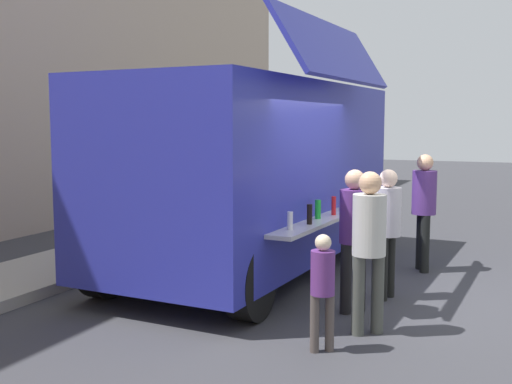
{
  "coord_description": "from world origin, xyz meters",
  "views": [
    {
      "loc": [
        -7.62,
        -1.96,
        2.23
      ],
      "look_at": [
        -0.01,
        1.46,
        1.3
      ],
      "focal_mm": 43.5,
      "sensor_mm": 36.0,
      "label": 1
    }
  ],
  "objects_px": {
    "child_near_queue": "(323,282)",
    "customer_rear_waiting": "(369,238)",
    "food_truck_main": "(255,170)",
    "customer_extra_browsing": "(424,202)",
    "trash_bin": "(230,203)",
    "customer_front_ordering": "(387,222)",
    "customer_mid_with_backpack": "(356,226)"
  },
  "relations": [
    {
      "from": "customer_mid_with_backpack",
      "to": "customer_rear_waiting",
      "type": "bearing_deg",
      "value": 148.73
    },
    {
      "from": "trash_bin",
      "to": "customer_rear_waiting",
      "type": "xyz_separation_m",
      "value": [
        -5.91,
        -4.58,
        0.57
      ]
    },
    {
      "from": "customer_mid_with_backpack",
      "to": "child_near_queue",
      "type": "distance_m",
      "value": 1.39
    },
    {
      "from": "customer_rear_waiting",
      "to": "child_near_queue",
      "type": "bearing_deg",
      "value": 116.13
    },
    {
      "from": "customer_extra_browsing",
      "to": "customer_mid_with_backpack",
      "type": "bearing_deg",
      "value": 57.01
    },
    {
      "from": "food_truck_main",
      "to": "trash_bin",
      "type": "relative_size",
      "value": 6.28
    },
    {
      "from": "food_truck_main",
      "to": "customer_extra_browsing",
      "type": "height_order",
      "value": "food_truck_main"
    },
    {
      "from": "customer_mid_with_backpack",
      "to": "customer_extra_browsing",
      "type": "height_order",
      "value": "customer_extra_browsing"
    },
    {
      "from": "customer_rear_waiting",
      "to": "customer_extra_browsing",
      "type": "xyz_separation_m",
      "value": [
        3.13,
        -0.06,
        0.02
      ]
    },
    {
      "from": "customer_mid_with_backpack",
      "to": "customer_rear_waiting",
      "type": "height_order",
      "value": "customer_rear_waiting"
    },
    {
      "from": "trash_bin",
      "to": "customer_front_ordering",
      "type": "distance_m",
      "value": 6.36
    },
    {
      "from": "food_truck_main",
      "to": "customer_rear_waiting",
      "type": "xyz_separation_m",
      "value": [
        -2.1,
        -2.26,
        -0.5
      ]
    },
    {
      "from": "customer_rear_waiting",
      "to": "customer_extra_browsing",
      "type": "distance_m",
      "value": 3.13
    },
    {
      "from": "food_truck_main",
      "to": "child_near_queue",
      "type": "relative_size",
      "value": 4.96
    },
    {
      "from": "trash_bin",
      "to": "customer_mid_with_backpack",
      "type": "bearing_deg",
      "value": -140.89
    },
    {
      "from": "trash_bin",
      "to": "child_near_queue",
      "type": "relative_size",
      "value": 0.79
    },
    {
      "from": "food_truck_main",
      "to": "trash_bin",
      "type": "height_order",
      "value": "food_truck_main"
    },
    {
      "from": "food_truck_main",
      "to": "customer_extra_browsing",
      "type": "distance_m",
      "value": 2.58
    },
    {
      "from": "food_truck_main",
      "to": "trash_bin",
      "type": "distance_m",
      "value": 4.59
    },
    {
      "from": "child_near_queue",
      "to": "customer_mid_with_backpack",
      "type": "bearing_deg",
      "value": -34.23
    },
    {
      "from": "child_near_queue",
      "to": "customer_rear_waiting",
      "type": "bearing_deg",
      "value": -57.71
    },
    {
      "from": "customer_rear_waiting",
      "to": "child_near_queue",
      "type": "distance_m",
      "value": 0.82
    },
    {
      "from": "customer_front_ordering",
      "to": "food_truck_main",
      "type": "bearing_deg",
      "value": -5.6
    },
    {
      "from": "customer_rear_waiting",
      "to": "trash_bin",
      "type": "bearing_deg",
      "value": -4.08
    },
    {
      "from": "trash_bin",
      "to": "customer_extra_browsing",
      "type": "distance_m",
      "value": 5.44
    },
    {
      "from": "child_near_queue",
      "to": "food_truck_main",
      "type": "bearing_deg",
      "value": -0.32
    },
    {
      "from": "customer_mid_with_backpack",
      "to": "customer_front_ordering",
      "type": "bearing_deg",
      "value": -71.52
    },
    {
      "from": "food_truck_main",
      "to": "customer_extra_browsing",
      "type": "relative_size",
      "value": 3.28
    },
    {
      "from": "trash_bin",
      "to": "customer_mid_with_backpack",
      "type": "relative_size",
      "value": 0.54
    },
    {
      "from": "food_truck_main",
      "to": "customer_mid_with_backpack",
      "type": "relative_size",
      "value": 3.41
    },
    {
      "from": "trash_bin",
      "to": "customer_front_ordering",
      "type": "bearing_deg",
      "value": -135.2
    },
    {
      "from": "customer_mid_with_backpack",
      "to": "customer_rear_waiting",
      "type": "distance_m",
      "value": 0.73
    }
  ]
}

